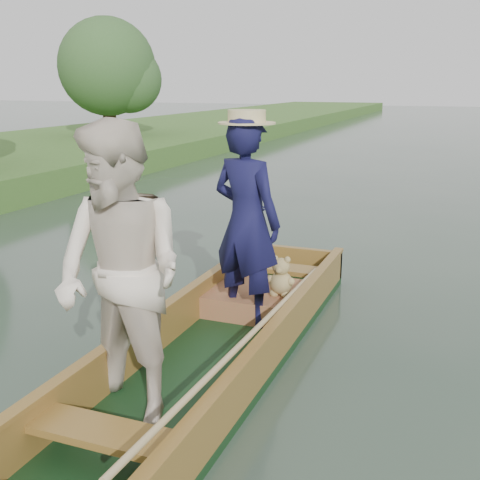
% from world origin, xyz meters
% --- Properties ---
extents(ground, '(120.00, 120.00, 0.00)m').
position_xyz_m(ground, '(0.00, 0.00, 0.00)').
color(ground, '#283D30').
rests_on(ground, ground).
extents(trees_far, '(21.89, 14.53, 4.40)m').
position_xyz_m(trees_far, '(-2.00, 6.11, 2.56)').
color(trees_far, '#47331E').
rests_on(trees_far, ground).
extents(punt, '(1.32, 5.00, 2.11)m').
position_xyz_m(punt, '(-0.10, -0.26, 0.81)').
color(punt, '#133217').
rests_on(punt, ground).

